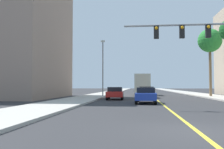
{
  "coord_description": "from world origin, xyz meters",
  "views": [
    {
      "loc": [
        -1.91,
        -8.43,
        1.49
      ],
      "look_at": [
        -4.47,
        15.89,
        2.59
      ],
      "focal_mm": 40.48,
      "sensor_mm": 36.0,
      "label": 1
    }
  ],
  "objects_px": {
    "car_gray": "(146,92)",
    "car_red": "(115,93)",
    "street_lamp": "(103,65)",
    "delivery_truck": "(143,84)",
    "car_black": "(141,89)",
    "palm_far": "(210,41)",
    "car_blue": "(146,95)",
    "traffic_signal_mast": "(220,39)"
  },
  "relations": [
    {
      "from": "car_gray",
      "to": "car_red",
      "type": "distance_m",
      "value": 5.43
    },
    {
      "from": "street_lamp",
      "to": "delivery_truck",
      "type": "relative_size",
      "value": 0.97
    },
    {
      "from": "car_black",
      "to": "car_gray",
      "type": "relative_size",
      "value": 0.94
    },
    {
      "from": "palm_far",
      "to": "street_lamp",
      "type": "bearing_deg",
      "value": -173.89
    },
    {
      "from": "delivery_truck",
      "to": "car_blue",
      "type": "bearing_deg",
      "value": -89.0
    },
    {
      "from": "street_lamp",
      "to": "delivery_truck",
      "type": "height_order",
      "value": "street_lamp"
    },
    {
      "from": "traffic_signal_mast",
      "to": "car_red",
      "type": "height_order",
      "value": "traffic_signal_mast"
    },
    {
      "from": "delivery_truck",
      "to": "palm_far",
      "type": "bearing_deg",
      "value": -35.17
    },
    {
      "from": "car_gray",
      "to": "delivery_truck",
      "type": "bearing_deg",
      "value": 93.4
    },
    {
      "from": "palm_far",
      "to": "car_red",
      "type": "distance_m",
      "value": 15.53
    },
    {
      "from": "street_lamp",
      "to": "car_black",
      "type": "xyz_separation_m",
      "value": [
        5.35,
        28.95,
        -3.52
      ]
    },
    {
      "from": "street_lamp",
      "to": "car_black",
      "type": "distance_m",
      "value": 29.65
    },
    {
      "from": "car_gray",
      "to": "car_black",
      "type": "bearing_deg",
      "value": 92.07
    },
    {
      "from": "car_black",
      "to": "street_lamp",
      "type": "bearing_deg",
      "value": -98.3
    },
    {
      "from": "traffic_signal_mast",
      "to": "car_black",
      "type": "height_order",
      "value": "traffic_signal_mast"
    },
    {
      "from": "car_black",
      "to": "car_red",
      "type": "bearing_deg",
      "value": -93.1
    },
    {
      "from": "car_gray",
      "to": "car_blue",
      "type": "bearing_deg",
      "value": -90.54
    },
    {
      "from": "traffic_signal_mast",
      "to": "car_blue",
      "type": "xyz_separation_m",
      "value": [
        -4.52,
        5.43,
        -3.72
      ]
    },
    {
      "from": "car_red",
      "to": "car_blue",
      "type": "xyz_separation_m",
      "value": [
        3.18,
        -5.45,
        0.0
      ]
    },
    {
      "from": "car_gray",
      "to": "car_red",
      "type": "height_order",
      "value": "car_gray"
    },
    {
      "from": "car_blue",
      "to": "car_gray",
      "type": "bearing_deg",
      "value": 90.19
    },
    {
      "from": "street_lamp",
      "to": "car_gray",
      "type": "xyz_separation_m",
      "value": [
        5.68,
        -1.51,
        -3.53
      ]
    },
    {
      "from": "palm_far",
      "to": "car_red",
      "type": "relative_size",
      "value": 2.3
    },
    {
      "from": "palm_far",
      "to": "car_black",
      "type": "height_order",
      "value": "palm_far"
    },
    {
      "from": "palm_far",
      "to": "car_gray",
      "type": "bearing_deg",
      "value": -160.44
    },
    {
      "from": "street_lamp",
      "to": "car_red",
      "type": "distance_m",
      "value": 7.01
    },
    {
      "from": "traffic_signal_mast",
      "to": "car_blue",
      "type": "bearing_deg",
      "value": 129.79
    },
    {
      "from": "car_red",
      "to": "palm_far",
      "type": "bearing_deg",
      "value": -151.27
    },
    {
      "from": "palm_far",
      "to": "car_black",
      "type": "bearing_deg",
      "value": 107.86
    },
    {
      "from": "car_black",
      "to": "car_blue",
      "type": "bearing_deg",
      "value": -87.84
    },
    {
      "from": "palm_far",
      "to": "car_blue",
      "type": "bearing_deg",
      "value": -125.06
    },
    {
      "from": "palm_far",
      "to": "car_black",
      "type": "distance_m",
      "value": 29.59
    },
    {
      "from": "car_black",
      "to": "car_blue",
      "type": "height_order",
      "value": "car_black"
    },
    {
      "from": "delivery_truck",
      "to": "car_red",
      "type": "bearing_deg",
      "value": -102.15
    },
    {
      "from": "traffic_signal_mast",
      "to": "car_gray",
      "type": "distance_m",
      "value": 16.02
    },
    {
      "from": "palm_far",
      "to": "car_black",
      "type": "relative_size",
      "value": 2.27
    },
    {
      "from": "car_blue",
      "to": "car_black",
      "type": "bearing_deg",
      "value": 92.17
    },
    {
      "from": "street_lamp",
      "to": "car_black",
      "type": "height_order",
      "value": "street_lamp"
    },
    {
      "from": "palm_far",
      "to": "car_red",
      "type": "xyz_separation_m",
      "value": [
        -12.03,
        -7.16,
        -6.71
      ]
    },
    {
      "from": "car_red",
      "to": "car_blue",
      "type": "height_order",
      "value": "car_red"
    },
    {
      "from": "traffic_signal_mast",
      "to": "car_gray",
      "type": "height_order",
      "value": "traffic_signal_mast"
    },
    {
      "from": "car_black",
      "to": "car_red",
      "type": "xyz_separation_m",
      "value": [
        -3.19,
        -34.59,
        -0.03
      ]
    }
  ]
}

